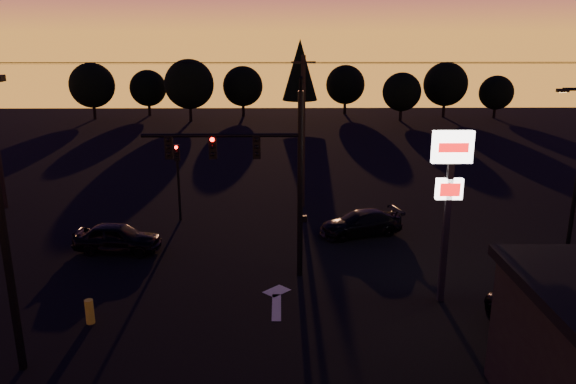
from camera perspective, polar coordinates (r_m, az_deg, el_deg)
name	(u,v)px	position (r m, az deg, el deg)	size (l,w,h in m)	color
ground	(263,320)	(21.30, -2.58, -12.87)	(120.00, 120.00, 0.00)	black
lane_arrow	(277,299)	(22.77, -1.17, -10.83)	(1.20, 3.10, 0.01)	beige
traffic_signal_mast	(262,165)	(23.28, -2.68, 2.71)	(6.79, 0.52, 8.58)	black
secondary_signal	(178,171)	(31.55, -11.13, 2.09)	(0.30, 0.31, 4.35)	black
parking_lot_light	(0,210)	(18.36, -27.22, -1.66)	(1.25, 0.30, 9.14)	black
pylon_sign	(450,181)	(21.78, 16.12, 1.10)	(1.50, 0.28, 6.80)	black
utility_pole_1	(303,132)	(33.17, 1.53, 6.11)	(1.40, 0.26, 9.00)	black
power_wires	(303,63)	(32.72, 1.58, 12.98)	(36.00, 1.22, 0.07)	black
bollard	(90,312)	(22.08, -19.50, -11.38)	(0.31, 0.31, 0.93)	yellow
tree_0	(92,85)	(72.57, -19.29, 10.19)	(5.36, 5.36, 6.74)	black
tree_1	(148,88)	(73.89, -14.03, 10.20)	(4.54, 4.54, 5.71)	black
tree_2	(189,84)	(67.76, -10.01, 10.75)	(5.77, 5.78, 7.26)	black
tree_3	(243,86)	(71.11, -4.61, 10.66)	(4.95, 4.95, 6.22)	black
tree_4	(300,70)	(67.83, 1.23, 12.30)	(4.18, 4.18, 9.50)	black
tree_5	(345,85)	(73.42, 5.85, 10.80)	(4.95, 4.95, 6.22)	black
tree_6	(402,92)	(68.51, 11.48, 9.94)	(4.54, 4.54, 5.71)	black
tree_7	(446,84)	(72.82, 15.71, 10.50)	(5.36, 5.36, 6.74)	black
tree_8	(496,93)	(73.87, 20.40, 9.44)	(4.12, 4.12, 5.19)	black
car_left	(118,238)	(28.36, -16.93, -4.46)	(1.67, 4.15, 1.41)	black
car_right	(361,223)	(29.62, 7.42, -3.15)	(1.78, 4.38, 1.27)	black
suv_parked	(547,325)	(21.53, 24.79, -12.15)	(2.18, 4.73, 1.32)	black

